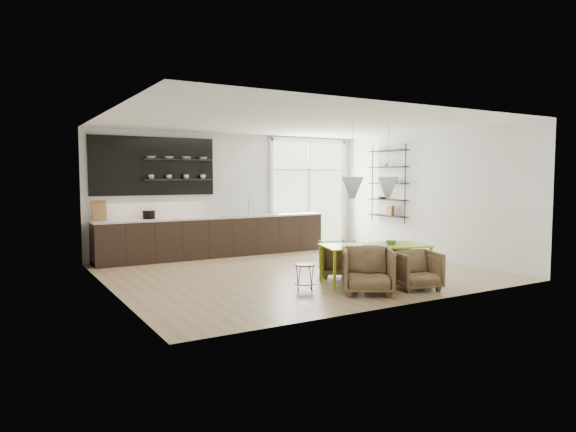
% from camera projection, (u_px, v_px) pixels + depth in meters
% --- Properties ---
extents(room, '(7.02, 6.01, 2.91)m').
position_uv_depth(room, '(294.00, 195.00, 11.16)').
color(room, tan).
rests_on(room, ground).
extents(kitchen_run, '(5.54, 0.69, 2.75)m').
position_uv_depth(kitchen_run, '(212.00, 231.00, 11.95)').
color(kitchen_run, black).
rests_on(kitchen_run, ground).
extents(right_shelving, '(0.26, 1.22, 1.90)m').
position_uv_depth(right_shelving, '(389.00, 185.00, 12.62)').
color(right_shelving, black).
rests_on(right_shelving, ground).
extents(dining_table, '(2.00, 1.31, 0.67)m').
position_uv_depth(dining_table, '(375.00, 247.00, 8.98)').
color(dining_table, '#A1CA17').
rests_on(dining_table, ground).
extents(armchair_back_left, '(0.97, 0.98, 0.66)m').
position_uv_depth(armchair_back_left, '(339.00, 259.00, 9.61)').
color(armchair_back_left, brown).
rests_on(armchair_back_left, ground).
extents(armchair_back_right, '(0.73, 0.75, 0.60)m').
position_uv_depth(armchair_back_right, '(388.00, 259.00, 9.80)').
color(armchair_back_right, brown).
rests_on(armchair_back_right, ground).
extents(armchair_front_left, '(1.10, 1.10, 0.73)m').
position_uv_depth(armchair_front_left, '(368.00, 271.00, 8.19)').
color(armchair_front_left, brown).
rests_on(armchair_front_left, ground).
extents(armchair_front_right, '(0.85, 0.86, 0.63)m').
position_uv_depth(armchair_front_right, '(416.00, 270.00, 8.50)').
color(armchair_front_right, brown).
rests_on(armchair_front_right, ground).
extents(wire_stool, '(0.35, 0.35, 0.44)m').
position_uv_depth(wire_stool, '(305.00, 274.00, 8.36)').
color(wire_stool, black).
rests_on(wire_stool, ground).
extents(table_book, '(0.37, 0.40, 0.03)m').
position_uv_depth(table_book, '(364.00, 245.00, 8.90)').
color(table_book, white).
rests_on(table_book, dining_table).
extents(table_bowl, '(0.21, 0.21, 0.06)m').
position_uv_depth(table_bowl, '(391.00, 242.00, 9.09)').
color(table_bowl, '#55814C').
rests_on(table_bowl, dining_table).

